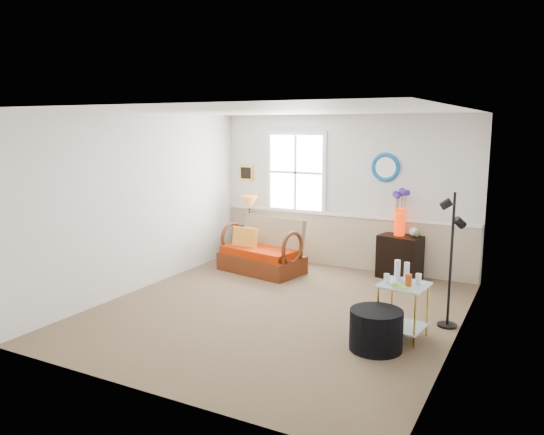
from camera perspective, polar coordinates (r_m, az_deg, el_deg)
The scene contains 19 objects.
floor at distance 7.13m, azimuth 0.52°, elevation -9.95°, with size 4.50×5.00×0.01m, color brown.
ceiling at distance 6.71m, azimuth 0.56°, elevation 11.41°, with size 4.50×5.00×0.01m, color white.
walls at distance 6.80m, azimuth 0.54°, elevation 0.40°, with size 4.51×5.01×2.60m.
wainscot at distance 9.20m, azimuth 7.63°, elevation -2.56°, with size 4.46×0.02×0.90m, color tan.
chair_rail at distance 9.10m, azimuth 7.68°, elevation 0.32°, with size 4.46×0.04×0.06m, color white.
window at distance 9.36m, azimuth 2.58°, elevation 4.86°, with size 1.14×0.06×1.44m, color white, non-canonical shape.
picture at distance 9.85m, azimuth -2.79°, elevation 4.82°, with size 0.28×0.03×0.28m, color #B19325.
mirror at distance 8.80m, azimuth 12.13°, elevation 5.30°, with size 0.47×0.47×0.07m, color #167ABF.
loveseat at distance 8.83m, azimuth -1.13°, elevation -3.04°, with size 1.36×0.77×0.89m, color #4C1C08, non-canonical shape.
throw_pillow at distance 8.94m, azimuth -2.94°, elevation -2.47°, with size 0.44×0.11×0.44m, color orange, non-canonical shape.
lamp_stand at distance 9.76m, azimuth -2.56°, elevation -2.68°, with size 0.34×0.34×0.60m, color black, non-canonical shape.
table_lamp at distance 9.62m, azimuth -2.44°, elevation 0.67°, with size 0.31×0.31×0.57m, color orange, non-canonical shape.
potted_plant at distance 9.56m, azimuth -2.12°, elevation -0.32°, with size 0.30×0.33×0.26m, color #436432.
cabinet at distance 8.72m, azimuth 13.58°, elevation -4.15°, with size 0.65×0.42×0.69m, color black, non-canonical shape.
flower_vase at distance 8.61m, azimuth 13.63°, elevation 0.53°, with size 0.22×0.22×0.74m, color #EF2801, non-canonical shape.
side_table at distance 6.34m, azimuth 13.89°, elevation -9.75°, with size 0.51×0.51×0.65m, color #B98D22, non-canonical shape.
tabletop_items at distance 6.22m, azimuth 13.87°, elevation -5.87°, with size 0.39×0.39×0.24m, color silver, non-canonical shape.
floor_lamp at distance 6.70m, azimuth 18.69°, elevation -4.42°, with size 0.24×0.24×1.65m, color black, non-canonical shape.
ottoman at distance 6.01m, azimuth 11.13°, elevation -11.77°, with size 0.58×0.58×0.45m, color black.
Camera 1 is at (3.07, -5.96, 2.43)m, focal length 35.00 mm.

